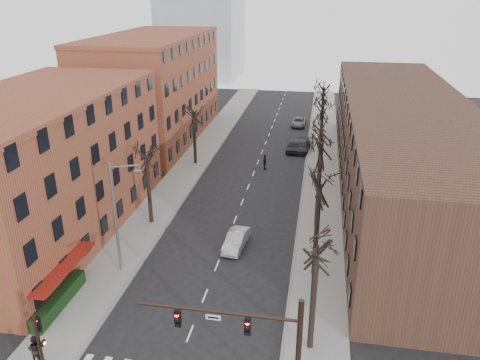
% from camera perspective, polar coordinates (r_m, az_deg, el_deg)
% --- Properties ---
extents(sidewalk_left, '(4.00, 90.00, 0.15)m').
position_cam_1_polar(sidewalk_left, '(59.64, -5.56, 2.39)').
color(sidewalk_left, gray).
rests_on(sidewalk_left, ground).
extents(sidewalk_right, '(4.00, 90.00, 0.15)m').
position_cam_1_polar(sidewalk_right, '(57.67, 9.98, 1.43)').
color(sidewalk_right, gray).
rests_on(sidewalk_right, ground).
extents(building_left_near, '(12.00, 26.00, 12.00)m').
position_cam_1_polar(building_left_near, '(43.60, -23.07, 1.21)').
color(building_left_near, brown).
rests_on(building_left_near, ground).
extents(building_left_far, '(12.00, 28.00, 14.00)m').
position_cam_1_polar(building_left_far, '(68.42, -10.39, 10.79)').
color(building_left_far, brown).
rests_on(building_left_far, ground).
extents(building_right, '(12.00, 50.00, 10.00)m').
position_cam_1_polar(building_right, '(52.06, 19.12, 3.93)').
color(building_right, '#452D20').
rests_on(building_right, ground).
extents(awning_left, '(1.20, 7.00, 0.15)m').
position_cam_1_polar(awning_left, '(36.32, -20.08, -13.46)').
color(awning_left, maroon).
rests_on(awning_left, ground).
extents(hedge, '(0.80, 6.00, 1.00)m').
position_cam_1_polar(hedge, '(35.32, -21.15, -13.47)').
color(hedge, black).
rests_on(hedge, sidewalk_left).
extents(tree_right_a, '(5.20, 5.20, 10.00)m').
position_cam_1_polar(tree_right_a, '(30.77, 8.49, -19.61)').
color(tree_right_a, black).
rests_on(tree_right_a, ground).
extents(tree_right_b, '(5.20, 5.20, 10.80)m').
position_cam_1_polar(tree_right_b, '(37.11, 8.94, -11.35)').
color(tree_right_b, black).
rests_on(tree_right_b, ground).
extents(tree_right_c, '(5.20, 5.20, 11.60)m').
position_cam_1_polar(tree_right_c, '(44.00, 9.23, -5.58)').
color(tree_right_c, black).
rests_on(tree_right_c, ground).
extents(tree_right_d, '(5.20, 5.20, 10.00)m').
position_cam_1_polar(tree_right_d, '(51.21, 9.44, -1.40)').
color(tree_right_d, black).
rests_on(tree_right_d, ground).
extents(tree_right_e, '(5.20, 5.20, 10.80)m').
position_cam_1_polar(tree_right_e, '(58.63, 9.59, 1.73)').
color(tree_right_e, black).
rests_on(tree_right_e, ground).
extents(tree_right_f, '(5.20, 5.20, 11.60)m').
position_cam_1_polar(tree_right_f, '(66.18, 9.71, 4.15)').
color(tree_right_f, black).
rests_on(tree_right_f, ground).
extents(tree_left_a, '(5.20, 5.20, 9.50)m').
position_cam_1_polar(tree_left_a, '(44.77, -10.72, -5.17)').
color(tree_left_a, black).
rests_on(tree_left_a, ground).
extents(tree_left_b, '(5.20, 5.20, 9.50)m').
position_cam_1_polar(tree_left_b, '(58.66, -5.43, 1.97)').
color(tree_left_b, black).
rests_on(tree_left_b, ground).
extents(signal_mast_arm, '(8.14, 0.30, 7.20)m').
position_cam_1_polar(signal_mast_arm, '(24.17, 3.29, -19.36)').
color(signal_mast_arm, black).
rests_on(signal_mast_arm, ground).
extents(signal_pole_left, '(0.47, 0.44, 4.40)m').
position_cam_1_polar(signal_pole_left, '(29.09, -23.25, -17.67)').
color(signal_pole_left, black).
rests_on(signal_pole_left, ground).
extents(streetlight, '(2.45, 0.22, 9.03)m').
position_cam_1_polar(streetlight, '(35.78, -14.77, -3.95)').
color(streetlight, slate).
rests_on(streetlight, ground).
extents(silver_sedan, '(1.88, 4.31, 1.38)m').
position_cam_1_polar(silver_sedan, '(39.80, -0.48, -7.35)').
color(silver_sedan, '#AAADB1').
rests_on(silver_sedan, ground).
extents(parked_car_near, '(1.99, 4.36, 1.45)m').
position_cam_1_polar(parked_car_near, '(63.10, 6.55, 4.12)').
color(parked_car_near, black).
rests_on(parked_car_near, ground).
extents(parked_car_mid, '(2.32, 4.84, 1.36)m').
position_cam_1_polar(parked_car_mid, '(63.26, 7.57, 4.07)').
color(parked_car_mid, black).
rests_on(parked_car_mid, ground).
extents(parked_car_far, '(2.21, 4.61, 1.27)m').
position_cam_1_polar(parked_car_far, '(75.12, 7.17, 7.02)').
color(parked_car_far, slate).
rests_on(parked_car_far, ground).
extents(pedestrian_b, '(0.96, 0.79, 1.84)m').
position_cam_1_polar(pedestrian_b, '(31.20, -23.70, -18.34)').
color(pedestrian_b, black).
rests_on(pedestrian_b, sidewalk_left).
extents(pedestrian_crossing, '(0.76, 1.18, 1.86)m').
position_cam_1_polar(pedestrian_crossing, '(56.44, 3.04, 2.21)').
color(pedestrian_crossing, black).
rests_on(pedestrian_crossing, ground).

